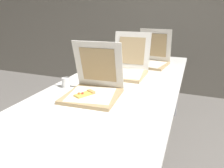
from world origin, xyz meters
TOP-DOWN VIEW (x-y plane):
  - wall_back at (0.00, 2.68)m, footprint 10.00×0.10m
  - table at (0.00, 0.66)m, footprint 0.90×2.39m
  - pizza_box_front at (-0.07, 0.37)m, footprint 0.36×0.36m
  - pizza_box_middle at (-0.02, 0.93)m, footprint 0.35×0.41m
  - pizza_box_back at (0.11, 1.35)m, footprint 0.37×0.38m
  - cup_white_mid at (-0.33, 0.76)m, footprint 0.06×0.06m
  - cup_white_near_center at (-0.33, 0.45)m, footprint 0.06×0.06m
  - cup_white_far at (-0.24, 1.07)m, footprint 0.06×0.06m
  - napkin_pile at (0.03, -0.09)m, footprint 0.17×0.17m

SIDE VIEW (x-z plane):
  - table at x=0.00m, z-range 0.33..1.08m
  - napkin_pile at x=0.03m, z-range 0.75..0.76m
  - cup_white_mid at x=-0.33m, z-range 0.75..0.82m
  - cup_white_near_center at x=-0.33m, z-range 0.75..0.82m
  - cup_white_far at x=-0.24m, z-range 0.75..0.82m
  - pizza_box_front at x=-0.07m, z-range 0.63..0.98m
  - pizza_box_middle at x=-0.02m, z-range 0.63..0.98m
  - pizza_box_back at x=0.11m, z-range 0.63..0.98m
  - wall_back at x=0.00m, z-range 0.00..2.60m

